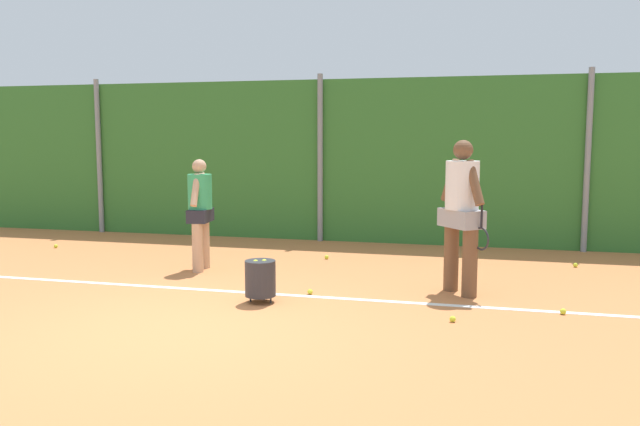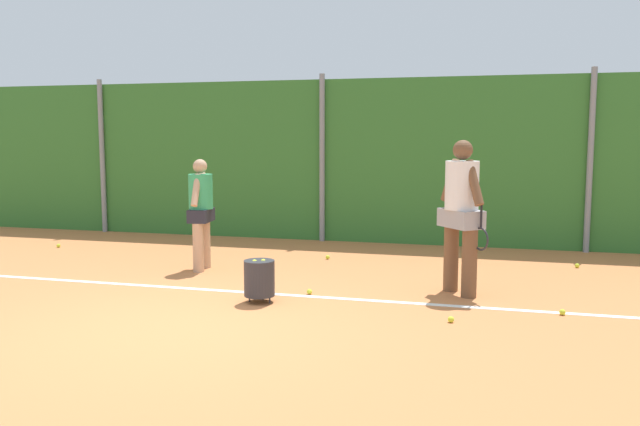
# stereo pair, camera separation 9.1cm
# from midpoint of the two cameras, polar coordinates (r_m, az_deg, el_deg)

# --- Properties ---
(ground_plane) EXTENTS (24.52, 24.52, 0.00)m
(ground_plane) POSITION_cam_midpoint_polar(r_m,az_deg,el_deg) (8.44, -7.07, -6.60)
(ground_plane) COLOR #C67542
(hedge_fence_backdrop) EXTENTS (15.94, 0.25, 2.97)m
(hedge_fence_backdrop) POSITION_cam_midpoint_polar(r_m,az_deg,el_deg) (12.17, 0.00, 4.60)
(hedge_fence_backdrop) COLOR #33702D
(hedge_fence_backdrop) RESTS_ON ground_plane
(fence_post_left) EXTENTS (0.10, 0.10, 3.07)m
(fence_post_left) POSITION_cam_midpoint_polar(r_m,az_deg,el_deg) (13.90, -18.95, 4.69)
(fence_post_left) COLOR gray
(fence_post_left) RESTS_ON ground_plane
(fence_post_center) EXTENTS (0.10, 0.10, 3.07)m
(fence_post_center) POSITION_cam_midpoint_polar(r_m,az_deg,el_deg) (12.00, -0.21, 4.79)
(fence_post_center) COLOR gray
(fence_post_center) RESTS_ON ground_plane
(fence_post_right) EXTENTS (0.10, 0.10, 3.07)m
(fence_post_right) POSITION_cam_midpoint_polar(r_m,az_deg,el_deg) (11.72, 22.16, 4.25)
(fence_post_right) COLOR gray
(fence_post_right) RESTS_ON ground_plane
(court_baseline_paint) EXTENTS (11.65, 0.10, 0.01)m
(court_baseline_paint) POSITION_cam_midpoint_polar(r_m,az_deg,el_deg) (8.28, -7.53, -6.85)
(court_baseline_paint) COLOR white
(court_baseline_paint) RESTS_ON ground_plane
(player_foreground_near) EXTENTS (0.64, 0.65, 1.90)m
(player_foreground_near) POSITION_cam_midpoint_polar(r_m,az_deg,el_deg) (8.13, 11.99, 0.39)
(player_foreground_near) COLOR brown
(player_foreground_near) RESTS_ON ground_plane
(player_midcourt) EXTENTS (0.35, 0.67, 1.61)m
(player_midcourt) POSITION_cam_midpoint_polar(r_m,az_deg,el_deg) (9.57, -10.71, 0.42)
(player_midcourt) COLOR tan
(player_midcourt) RESTS_ON ground_plane
(ball_hopper) EXTENTS (0.36, 0.36, 0.51)m
(ball_hopper) POSITION_cam_midpoint_polar(r_m,az_deg,el_deg) (7.68, -5.58, -5.69)
(ball_hopper) COLOR #2D2D33
(ball_hopper) RESTS_ON ground_plane
(tennis_ball_0) EXTENTS (0.07, 0.07, 0.07)m
(tennis_ball_0) POSITION_cam_midpoint_polar(r_m,az_deg,el_deg) (12.29, -22.31, -2.70)
(tennis_ball_0) COLOR #CCDB33
(tennis_ball_0) RESTS_ON ground_plane
(tennis_ball_1) EXTENTS (0.07, 0.07, 0.07)m
(tennis_ball_1) POSITION_cam_midpoint_polar(r_m,az_deg,el_deg) (7.66, 20.18, -8.09)
(tennis_ball_1) COLOR #CCDB33
(tennis_ball_1) RESTS_ON ground_plane
(tennis_ball_2) EXTENTS (0.07, 0.07, 0.07)m
(tennis_ball_2) POSITION_cam_midpoint_polar(r_m,az_deg,el_deg) (7.05, 11.16, -9.09)
(tennis_ball_2) COLOR #CCDB33
(tennis_ball_2) RESTS_ON ground_plane
(tennis_ball_3) EXTENTS (0.07, 0.07, 0.07)m
(tennis_ball_3) POSITION_cam_midpoint_polar(r_m,az_deg,el_deg) (10.42, 21.22, -4.27)
(tennis_ball_3) COLOR #CCDB33
(tennis_ball_3) RESTS_ON ground_plane
(tennis_ball_4) EXTENTS (0.07, 0.07, 0.07)m
(tennis_ball_4) POSITION_cam_midpoint_polar(r_m,az_deg,el_deg) (8.09, -1.20, -6.90)
(tennis_ball_4) COLOR #CCDB33
(tennis_ball_4) RESTS_ON ground_plane
(tennis_ball_5) EXTENTS (0.07, 0.07, 0.07)m
(tennis_ball_5) POSITION_cam_midpoint_polar(r_m,az_deg,el_deg) (10.35, 0.33, -3.88)
(tennis_ball_5) COLOR #CCDB33
(tennis_ball_5) RESTS_ON ground_plane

